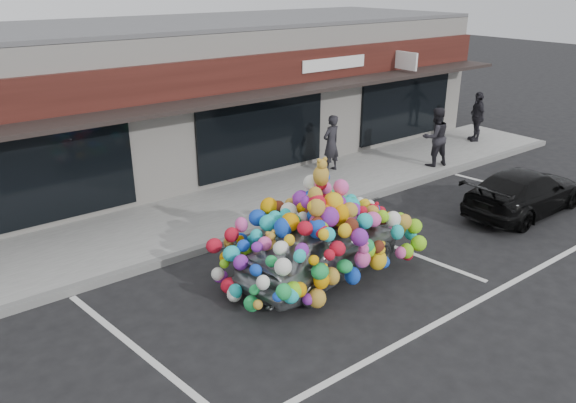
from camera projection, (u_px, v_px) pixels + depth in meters
ground at (299, 290)px, 10.64m from camera, size 90.00×90.00×0.00m
shop_building at (117, 103)px, 16.06m from camera, size 24.00×7.20×4.31m
sidewalk at (196, 219)px, 13.56m from camera, size 26.00×3.00×0.15m
kerb at (229, 241)px, 12.46m from camera, size 26.00×0.18×0.16m
parking_stripe_left at (135, 348)px, 8.99m from camera, size 0.73×4.37×0.01m
parking_stripe_mid at (393, 246)px, 12.37m from camera, size 0.73×4.37×0.01m
parking_stripe_right at (528, 193)px, 15.41m from camera, size 0.73×4.37×0.01m
lane_line at (466, 308)px, 10.08m from camera, size 14.00×0.12×0.01m
toy_car at (321, 239)px, 10.93m from camera, size 2.70×4.17×2.30m
black_sedan at (525, 191)px, 13.97m from camera, size 1.63×3.86×1.11m
pedestrian_a at (331, 143)px, 16.42m from camera, size 0.66×0.47×1.68m
pedestrian_b at (435, 137)px, 16.87m from camera, size 1.01×0.88×1.78m
pedestrian_c at (477, 116)px, 19.48m from camera, size 1.06×0.91×1.71m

